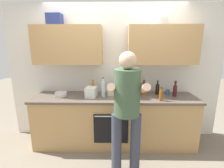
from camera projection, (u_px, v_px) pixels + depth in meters
ground_plane at (115, 142)px, 3.06m from camera, size 12.00×12.00×0.00m
back_wall_unit at (115, 61)px, 2.97m from camera, size 4.00×0.38×2.50m
counter at (115, 120)px, 2.95m from camera, size 2.84×0.67×0.90m
person_standing at (127, 105)px, 2.13m from camera, size 0.49×0.45×1.70m
bottle_syrup at (161, 95)px, 2.62m from camera, size 0.06×0.06×0.22m
bottle_soy at (157, 89)px, 2.97m from camera, size 0.07×0.07×0.25m
bottle_juice at (93, 88)px, 3.01m from camera, size 0.06×0.06×0.25m
bottle_water at (103, 89)px, 2.81m from camera, size 0.06×0.06×0.34m
bottle_oil at (127, 93)px, 2.71m from camera, size 0.07×0.07×0.26m
bottle_wine at (175, 90)px, 2.84m from camera, size 0.07×0.07×0.28m
cup_tea at (168, 92)px, 2.95m from camera, size 0.07×0.07×0.10m
mixing_bowl at (61, 94)px, 2.87m from camera, size 0.21×0.21×0.07m
knife_block at (144, 89)px, 2.95m from camera, size 0.10×0.14×0.27m
potted_herb at (131, 87)px, 2.92m from camera, size 0.19×0.19×0.27m
grocery_bag_rice at (114, 91)px, 2.92m from camera, size 0.22×0.18×0.15m
grocery_bag_produce at (91, 92)px, 2.80m from camera, size 0.20×0.23×0.18m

